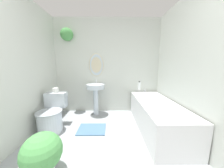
{
  "coord_description": "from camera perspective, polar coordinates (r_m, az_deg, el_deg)",
  "views": [
    {
      "loc": [
        0.09,
        -0.35,
        1.24
      ],
      "look_at": [
        0.11,
        1.61,
        0.91
      ],
      "focal_mm": 18.0,
      "sensor_mm": 36.0,
      "label": 1
    }
  ],
  "objects": [
    {
      "name": "wall_back",
      "position": [
        2.98,
        -3.65,
        9.67
      ],
      "size": [
        2.78,
        0.3,
        2.4
      ],
      "color": "silver",
      "rests_on": "ground_plane"
    },
    {
      "name": "wall_left",
      "position": [
        2.19,
        -42.13,
        6.02
      ],
      "size": [
        0.06,
        2.72,
        2.4
      ],
      "color": "silver",
      "rests_on": "ground_plane"
    },
    {
      "name": "wall_right",
      "position": [
        2.09,
        37.24,
        6.48
      ],
      "size": [
        0.06,
        2.72,
        2.4
      ],
      "color": "silver",
      "rests_on": "ground_plane"
    },
    {
      "name": "toilet",
      "position": [
        2.51,
        -28.31,
        -14.09
      ],
      "size": [
        0.45,
        0.61,
        0.68
      ],
      "color": "silver",
      "rests_on": "ground_plane"
    },
    {
      "name": "pedestal_sink",
      "position": [
        2.79,
        -8.3,
        -3.76
      ],
      "size": [
        0.44,
        0.44,
        0.88
      ],
      "color": "silver",
      "rests_on": "ground_plane"
    },
    {
      "name": "bathtub",
      "position": [
        2.43,
        21.39,
        -14.28
      ],
      "size": [
        0.68,
        1.69,
        0.62
      ],
      "color": "silver",
      "rests_on": "ground_plane"
    },
    {
      "name": "shampoo_bottle",
      "position": [
        2.9,
        13.65,
        -0.97
      ],
      "size": [
        0.07,
        0.07,
        0.22
      ],
      "color": "white",
      "rests_on": "bathtub"
    },
    {
      "name": "potted_plant",
      "position": [
        1.63,
        -31.88,
        -27.68
      ],
      "size": [
        0.42,
        0.42,
        0.52
      ],
      "color": "silver",
      "rests_on": "ground_plane"
    },
    {
      "name": "bath_mat",
      "position": [
        2.39,
        -10.21,
        -21.65
      ],
      "size": [
        0.53,
        0.4,
        0.02
      ],
      "color": "#4C7093",
      "rests_on": "ground_plane"
    },
    {
      "name": "toilet_paper_roll",
      "position": [
        2.57,
        -26.76,
        -2.89
      ],
      "size": [
        0.11,
        0.11,
        0.1
      ],
      "color": "white",
      "rests_on": "toilet"
    }
  ]
}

